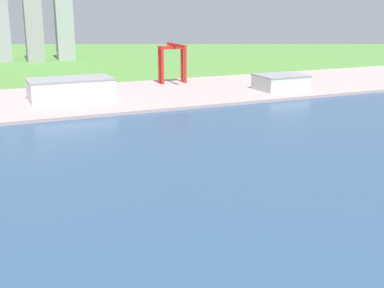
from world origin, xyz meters
name	(u,v)px	position (x,y,z in m)	size (l,w,h in m)	color
ground_plane	(166,164)	(0.00, 300.00, 0.00)	(2400.00, 2400.00, 0.00)	#53893B
water_bay	(221,206)	(0.00, 240.00, 0.07)	(840.00, 360.00, 0.15)	#2D4C70
industrial_pier	(83,99)	(0.00, 490.00, 1.25)	(840.00, 140.00, 2.50)	#AD9693
port_crane_red	(173,54)	(97.06, 531.62, 30.47)	(25.96, 42.48, 38.50)	red
warehouse_main	(71,89)	(-10.85, 483.96, 11.19)	(66.27, 35.10, 17.34)	white
warehouse_annex	(281,82)	(171.33, 457.51, 9.30)	(42.85, 34.07, 13.55)	silver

